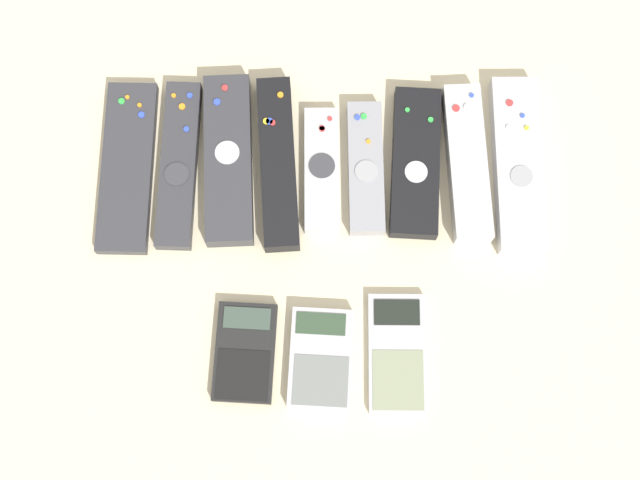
# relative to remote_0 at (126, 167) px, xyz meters

# --- Properties ---
(ground_plane) EXTENTS (3.00, 3.00, 0.00)m
(ground_plane) POSITION_rel_remote_0_xyz_m (0.23, -0.13, -0.01)
(ground_plane) COLOR beige
(remote_0) EXTENTS (0.06, 0.21, 0.02)m
(remote_0) POSITION_rel_remote_0_xyz_m (0.00, 0.00, 0.00)
(remote_0) COLOR #333338
(remote_0) RESTS_ON ground_plane
(remote_1) EXTENTS (0.05, 0.21, 0.02)m
(remote_1) POSITION_rel_remote_0_xyz_m (0.06, 0.00, 0.00)
(remote_1) COLOR #333338
(remote_1) RESTS_ON ground_plane
(remote_2) EXTENTS (0.06, 0.21, 0.03)m
(remote_2) POSITION_rel_remote_0_xyz_m (0.12, 0.01, 0.01)
(remote_2) COLOR #333338
(remote_2) RESTS_ON ground_plane
(remote_3) EXTENTS (0.06, 0.21, 0.03)m
(remote_3) POSITION_rel_remote_0_xyz_m (0.18, 0.00, 0.01)
(remote_3) COLOR black
(remote_3) RESTS_ON ground_plane
(remote_4) EXTENTS (0.04, 0.15, 0.02)m
(remote_4) POSITION_rel_remote_0_xyz_m (0.23, -0.00, 0.00)
(remote_4) COLOR #B7B7BC
(remote_4) RESTS_ON ground_plane
(remote_5) EXTENTS (0.04, 0.16, 0.02)m
(remote_5) POSITION_rel_remote_0_xyz_m (0.28, -0.00, 0.00)
(remote_5) COLOR gray
(remote_5) RESTS_ON ground_plane
(remote_6) EXTENTS (0.06, 0.19, 0.02)m
(remote_6) POSITION_rel_remote_0_xyz_m (0.34, 0.01, 0.00)
(remote_6) COLOR black
(remote_6) RESTS_ON ground_plane
(remote_7) EXTENTS (0.05, 0.19, 0.03)m
(remote_7) POSITION_rel_remote_0_xyz_m (0.40, 0.01, 0.01)
(remote_7) COLOR #B7B7BC
(remote_7) RESTS_ON ground_plane
(remote_8) EXTENTS (0.06, 0.22, 0.03)m
(remote_8) POSITION_rel_remote_0_xyz_m (0.47, 0.00, 0.00)
(remote_8) COLOR #B7B7BC
(remote_8) RESTS_ON ground_plane
(calculator_0) EXTENTS (0.07, 0.12, 0.02)m
(calculator_0) POSITION_rel_remote_0_xyz_m (0.15, -0.22, -0.00)
(calculator_0) COLOR black
(calculator_0) RESTS_ON ground_plane
(calculator_1) EXTENTS (0.08, 0.12, 0.02)m
(calculator_1) POSITION_rel_remote_0_xyz_m (0.23, -0.23, 0.00)
(calculator_1) COLOR #B2B2B7
(calculator_1) RESTS_ON ground_plane
(calculator_2) EXTENTS (0.07, 0.13, 0.01)m
(calculator_2) POSITION_rel_remote_0_xyz_m (0.32, -0.22, -0.00)
(calculator_2) COLOR #B2B2B7
(calculator_2) RESTS_ON ground_plane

